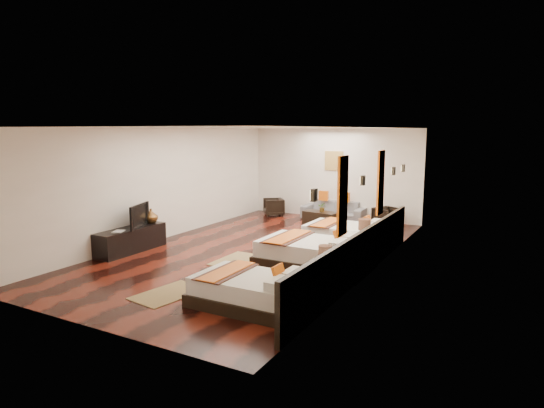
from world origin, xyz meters
The scene contains 30 objects.
floor centered at (0.00, 0.00, 0.00)m, with size 5.50×9.50×0.01m, color black.
ceiling centered at (0.00, 0.00, 2.80)m, with size 5.50×9.50×0.01m, color white.
back_wall centered at (0.00, 4.75, 1.40)m, with size 5.50×0.01×2.80m, color silver.
left_wall centered at (-2.75, 0.00, 1.40)m, with size 0.01×9.50×2.80m, color silver.
right_wall centered at (2.75, 0.00, 1.40)m, with size 0.01×9.50×2.80m, color silver.
headboard_panel centered at (2.71, -0.80, 0.45)m, with size 0.08×6.60×0.90m, color black.
bed_near centered at (1.69, -2.94, 0.25)m, with size 1.92×1.21×0.73m.
bed_mid centered at (1.70, -0.57, 0.29)m, with size 2.23×1.40×0.85m.
bed_far centered at (1.70, 1.45, 0.27)m, with size 2.04×1.28×0.78m.
nightstand_a centered at (2.44, -1.90, 0.30)m, with size 0.43×0.43×0.84m.
nightstand_b centered at (2.44, 0.23, 0.33)m, with size 0.47×0.47×0.94m.
jute_mat_near centered at (0.12, -3.17, 0.01)m, with size 0.75×1.20×0.01m, color olive.
jute_mat_mid centered at (0.02, -0.88, 0.01)m, with size 0.75×1.20×0.01m, color olive.
jute_mat_far centered at (0.35, 1.54, 0.01)m, with size 0.75×1.20×0.01m, color olive.
tv_console centered at (-2.50, -1.43, 0.28)m, with size 0.50×1.80×0.55m, color black.
tv centered at (-2.45, -1.30, 0.82)m, with size 0.94×0.12×0.54m, color black.
book centered at (-2.50, -1.92, 0.56)m, with size 0.22×0.29×0.03m, color black.
figurine centered at (-2.50, -0.76, 0.72)m, with size 0.33×0.33×0.34m, color brown.
sofa centered at (0.14, 4.45, 0.29)m, with size 1.95×0.76×0.57m, color slate.
armchair_left centered at (-1.81, 4.12, 0.28)m, with size 0.60×0.62×0.56m, color black.
armchair_right centered at (1.91, 4.03, 0.29)m, with size 0.62×0.64×0.58m, color black.
coffee_table centered at (0.14, 3.43, 0.20)m, with size 1.00×0.50×0.40m, color black.
table_plant centered at (0.18, 3.43, 0.54)m, with size 0.25×0.21×0.27m, color #235D1F.
orange_panel_a centered at (2.73, -1.90, 1.70)m, with size 0.04×0.40×1.30m, color #D86014.
orange_panel_b centered at (2.73, 0.30, 1.70)m, with size 0.04×0.40×1.30m, color #D86014.
sconce_near centered at (2.70, -3.00, 1.85)m, with size 0.07×0.12×0.18m.
sconce_mid centered at (2.70, -0.80, 1.85)m, with size 0.07×0.12×0.18m.
sconce_far centered at (2.70, 1.40, 1.85)m, with size 0.07×0.12×0.18m.
sconce_lounge centered at (2.70, 2.30, 1.85)m, with size 0.07×0.12×0.18m.
gold_artwork centered at (0.00, 4.73, 1.80)m, with size 0.60×0.04×0.60m, color #AD873F.
Camera 1 is at (5.31, -8.97, 2.76)m, focal length 30.79 mm.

